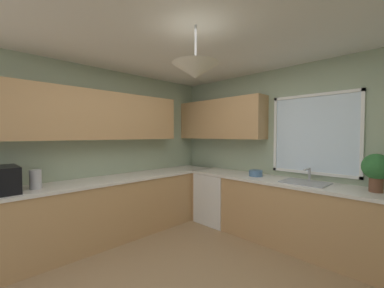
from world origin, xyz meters
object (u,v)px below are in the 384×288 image
at_px(sink_assembly, 305,182).
at_px(potted_plant, 377,169).
at_px(bowl, 256,173).
at_px(kettle, 36,179).
at_px(dishwasher, 217,198).

relative_size(sink_assembly, potted_plant, 1.29).
height_order(sink_assembly, potted_plant, potted_plant).
bearing_deg(bowl, potted_plant, 1.95).
bearing_deg(kettle, dishwasher, 76.05).
xyz_separation_m(dishwasher, sink_assembly, (1.45, 0.04, 0.48)).
relative_size(sink_assembly, bowl, 2.75).
height_order(kettle, bowl, kettle).
relative_size(dishwasher, kettle, 3.74).
xyz_separation_m(sink_assembly, potted_plant, (0.74, 0.04, 0.25)).
height_order(potted_plant, bowl, potted_plant).
height_order(dishwasher, kettle, kettle).
bearing_deg(kettle, sink_assembly, 51.29).
xyz_separation_m(kettle, sink_assembly, (2.09, 2.61, -0.10)).
xyz_separation_m(dishwasher, bowl, (0.73, 0.03, 0.51)).
distance_m(dishwasher, sink_assembly, 1.53).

